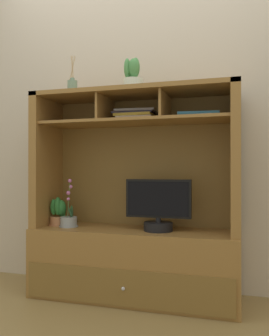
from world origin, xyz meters
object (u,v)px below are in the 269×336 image
object	(u,v)px
potted_orchid	(69,220)
potted_succulent	(133,76)
magazine_stack_left	(198,116)
magazine_stack_centre	(136,116)
media_console	(135,234)
diffuser_bottle	(72,87)
tv_monitor	(158,209)
potted_fern	(59,213)

from	to	relation	value
potted_orchid	potted_succulent	bearing A→B (deg)	1.24
magazine_stack_left	magazine_stack_centre	bearing A→B (deg)	172.95
potted_succulent	media_console	bearing A→B (deg)	85.69
media_console	potted_succulent	xyz separation A→B (m)	(-0.00, -0.04, 1.08)
diffuser_bottle	media_console	bearing A→B (deg)	4.43
potted_succulent	diffuser_bottle	bearing A→B (deg)	179.49
tv_monitor	potted_succulent	size ratio (longest dim) A/B	2.00
tv_monitor	magazine_stack_left	bearing A→B (deg)	7.40
tv_monitor	magazine_stack_left	xyz separation A→B (m)	(0.26, 0.03, 0.62)
media_console	magazine_stack_centre	xyz separation A→B (m)	(-0.00, 0.04, 0.82)
media_console	tv_monitor	size ratio (longest dim) A/B	3.22
tv_monitor	potted_succulent	xyz separation A→B (m)	(-0.18, 0.00, 0.90)
magazine_stack_centre	diffuser_bottle	bearing A→B (deg)	-170.13
potted_orchid	potted_succulent	size ratio (longest dim) A/B	1.55
tv_monitor	magazine_stack_centre	distance (m)	0.67
media_console	diffuser_bottle	xyz separation A→B (m)	(-0.46, -0.04, 1.04)
tv_monitor	magazine_stack_centre	size ratio (longest dim) A/B	1.37
potted_succulent	magazine_stack_centre	bearing A→B (deg)	90.02
potted_fern	potted_orchid	bearing A→B (deg)	-19.88
tv_monitor	potted_orchid	size ratio (longest dim) A/B	1.29
tv_monitor	potted_succulent	distance (m)	0.92
magazine_stack_left	diffuser_bottle	world-z (taller)	diffuser_bottle
potted_fern	diffuser_bottle	world-z (taller)	diffuser_bottle
potted_orchid	potted_succulent	xyz separation A→B (m)	(0.48, 0.01, 1.00)
diffuser_bottle	potted_orchid	bearing A→B (deg)	-144.77
diffuser_bottle	potted_succulent	distance (m)	0.46
potted_orchid	potted_fern	world-z (taller)	potted_orchid
potted_fern	diffuser_bottle	size ratio (longest dim) A/B	0.76
diffuser_bottle	potted_succulent	xyz separation A→B (m)	(0.46, -0.00, 0.04)
potted_fern	magazine_stack_centre	world-z (taller)	magazine_stack_centre
tv_monitor	media_console	bearing A→B (deg)	166.01
potted_orchid	diffuser_bottle	size ratio (longest dim) A/B	1.24
tv_monitor	potted_orchid	world-z (taller)	tv_monitor
magazine_stack_centre	potted_succulent	distance (m)	0.27
media_console	potted_fern	xyz separation A→B (m)	(-0.58, -0.01, 0.13)
magazine_stack_centre	potted_succulent	size ratio (longest dim) A/B	1.46
potted_fern	potted_succulent	bearing A→B (deg)	-2.57
media_console	diffuser_bottle	bearing A→B (deg)	-175.57
potted_fern	magazine_stack_left	world-z (taller)	magazine_stack_left
potted_fern	diffuser_bottle	bearing A→B (deg)	-10.24
potted_fern	magazine_stack_centre	size ratio (longest dim) A/B	0.65
potted_orchid	magazine_stack_left	size ratio (longest dim) A/B	1.21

